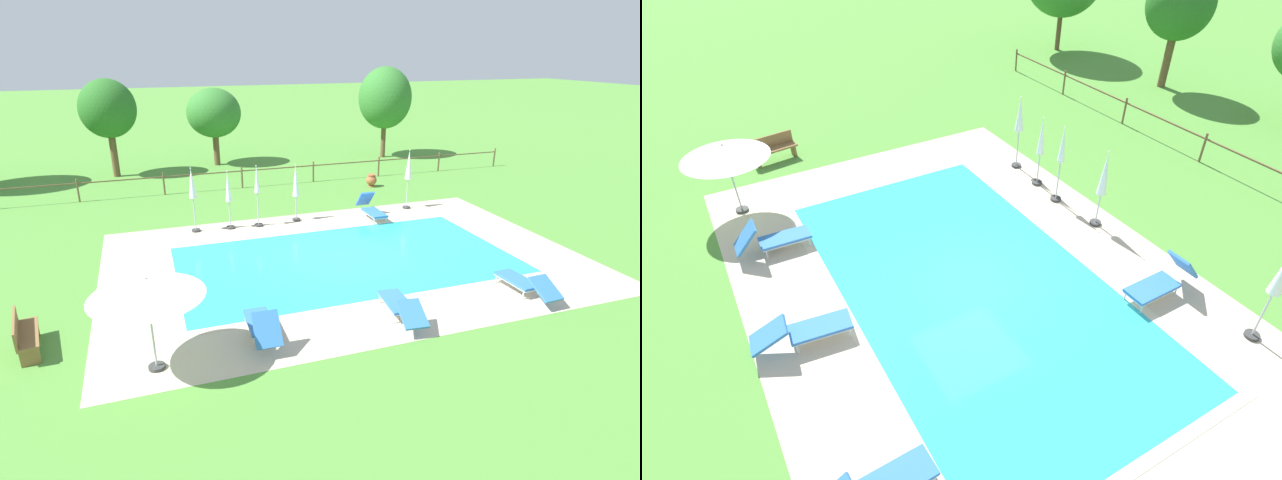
% 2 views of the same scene
% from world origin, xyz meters
% --- Properties ---
extents(ground_plane, '(160.00, 160.00, 0.00)m').
position_xyz_m(ground_plane, '(0.00, 0.00, 0.00)').
color(ground_plane, '#518E38').
extents(pool_deck_paving, '(15.10, 10.16, 0.01)m').
position_xyz_m(pool_deck_paving, '(0.00, 0.00, 0.00)').
color(pool_deck_paving, beige).
rests_on(pool_deck_paving, ground).
extents(swimming_pool_water, '(10.68, 5.74, 0.01)m').
position_xyz_m(swimming_pool_water, '(0.00, 0.00, 0.01)').
color(swimming_pool_water, '#2DB7C6').
rests_on(swimming_pool_water, ground).
extents(pool_coping_rim, '(11.16, 6.22, 0.01)m').
position_xyz_m(pool_coping_rim, '(0.00, 0.00, 0.01)').
color(pool_coping_rim, beige).
rests_on(pool_coping_rim, ground).
extents(sun_lounger_north_near_steps, '(0.62, 1.87, 0.98)m').
position_xyz_m(sun_lounger_north_near_steps, '(2.57, 3.67, 0.39)').
color(sun_lounger_north_near_steps, '#3370BC').
rests_on(sun_lounger_north_near_steps, ground).
extents(sun_lounger_north_mid, '(0.65, 1.91, 0.96)m').
position_xyz_m(sun_lounger_north_mid, '(-3.67, -3.77, 0.39)').
color(sun_lounger_north_mid, '#3370BC').
rests_on(sun_lounger_north_mid, ground).
extents(sun_lounger_north_far, '(0.68, 2.08, 0.74)m').
position_xyz_m(sun_lounger_north_far, '(3.77, -3.91, 0.36)').
color(sun_lounger_north_far, '#3370BC').
rests_on(sun_lounger_north_far, ground).
extents(sun_lounger_north_end, '(0.82, 2.12, 0.71)m').
position_xyz_m(sun_lounger_north_end, '(-0.11, -3.95, 0.35)').
color(sun_lounger_north_end, '#3370BC').
rests_on(sun_lounger_north_end, ground).
extents(patio_umbrella_open_foreground, '(2.37, 2.37, 2.18)m').
position_xyz_m(patio_umbrella_open_foreground, '(-6.09, -4.20, 1.93)').
color(patio_umbrella_open_foreground, '#383838').
rests_on(patio_umbrella_open_foreground, ground).
extents(patio_umbrella_closed_row_west, '(0.32, 0.32, 2.53)m').
position_xyz_m(patio_umbrella_closed_row_west, '(4.54, 4.39, 1.72)').
color(patio_umbrella_closed_row_west, '#383838').
rests_on(patio_umbrella_closed_row_west, ground).
extents(patio_umbrella_closed_row_mid_west, '(0.32, 0.32, 2.38)m').
position_xyz_m(patio_umbrella_closed_row_mid_west, '(-1.95, 4.19, 1.51)').
color(patio_umbrella_closed_row_mid_west, '#383838').
rests_on(patio_umbrella_closed_row_mid_west, ground).
extents(patio_umbrella_closed_row_centre, '(0.32, 0.32, 2.25)m').
position_xyz_m(patio_umbrella_closed_row_centre, '(-3.03, 4.29, 1.42)').
color(patio_umbrella_closed_row_centre, '#383838').
rests_on(patio_umbrella_closed_row_centre, ground).
extents(patio_umbrella_closed_row_mid_east, '(0.32, 0.32, 2.44)m').
position_xyz_m(patio_umbrella_closed_row_mid_east, '(-4.31, 4.38, 1.67)').
color(patio_umbrella_closed_row_mid_east, '#383838').
rests_on(patio_umbrella_closed_row_mid_east, ground).
extents(patio_umbrella_closed_row_east, '(0.32, 0.32, 2.29)m').
position_xyz_m(patio_umbrella_closed_row_east, '(-0.38, 4.37, 1.48)').
color(patio_umbrella_closed_row_east, '#383838').
rests_on(patio_umbrella_closed_row_east, ground).
extents(wooden_bench_lawn_side, '(0.69, 1.55, 0.87)m').
position_xyz_m(wooden_bench_lawn_side, '(-8.84, -2.56, 0.47)').
color(wooden_bench_lawn_side, olive).
rests_on(wooden_bench_lawn_side, ground).
extents(terracotta_urn_near_fence, '(0.52, 0.52, 0.62)m').
position_xyz_m(terracotta_urn_near_fence, '(4.63, 8.17, 0.34)').
color(terracotta_urn_near_fence, '#A85B38').
rests_on(terracotta_urn_near_fence, ground).
extents(perimeter_fence, '(25.77, 0.08, 1.05)m').
position_xyz_m(perimeter_fence, '(0.39, 10.03, 0.70)').
color(perimeter_fence, brown).
rests_on(perimeter_fence, ground).
extents(tree_far_west, '(3.20, 3.20, 5.42)m').
position_xyz_m(tree_far_west, '(8.33, 14.57, 3.58)').
color(tree_far_west, brown).
rests_on(tree_far_west, ground).
extents(tree_west_mid, '(2.84, 2.84, 5.02)m').
position_xyz_m(tree_west_mid, '(-7.31, 14.59, 3.51)').
color(tree_west_mid, brown).
rests_on(tree_west_mid, ground).
extents(tree_centre, '(3.05, 3.05, 4.36)m').
position_xyz_m(tree_centre, '(-1.82, 15.70, 2.97)').
color(tree_centre, brown).
rests_on(tree_centre, ground).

